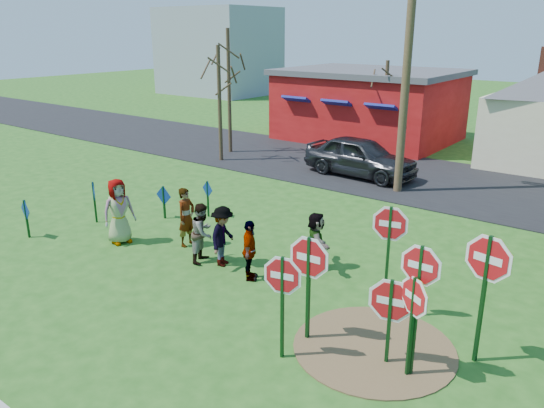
{
  "coord_description": "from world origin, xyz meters",
  "views": [
    {
      "loc": [
        8.37,
        -9.45,
        6.01
      ],
      "look_at": [
        0.05,
        1.52,
        1.46
      ],
      "focal_mm": 35.0,
      "sensor_mm": 36.0,
      "label": 1
    }
  ],
  "objects_px": {
    "stop_sign_d": "(487,268)",
    "utility_pole": "(408,53)",
    "stop_sign_b": "(389,234)",
    "person_a": "(119,211)",
    "person_b": "(186,217)",
    "suv": "(360,157)",
    "stop_sign_c": "(419,281)",
    "stop_sign_a": "(282,285)"
  },
  "relations": [
    {
      "from": "stop_sign_b",
      "to": "person_a",
      "type": "distance_m",
      "value": 8.21
    },
    {
      "from": "stop_sign_b",
      "to": "suv",
      "type": "distance_m",
      "value": 11.83
    },
    {
      "from": "suv",
      "to": "utility_pole",
      "type": "height_order",
      "value": "utility_pole"
    },
    {
      "from": "person_a",
      "to": "stop_sign_c",
      "type": "bearing_deg",
      "value": -80.81
    },
    {
      "from": "utility_pole",
      "to": "stop_sign_b",
      "type": "bearing_deg",
      "value": -67.27
    },
    {
      "from": "stop_sign_c",
      "to": "person_b",
      "type": "bearing_deg",
      "value": 167.47
    },
    {
      "from": "stop_sign_d",
      "to": "person_b",
      "type": "relative_size",
      "value": 1.56
    },
    {
      "from": "stop_sign_d",
      "to": "utility_pole",
      "type": "distance_m",
      "value": 11.59
    },
    {
      "from": "stop_sign_b",
      "to": "suv",
      "type": "height_order",
      "value": "stop_sign_b"
    },
    {
      "from": "stop_sign_c",
      "to": "stop_sign_d",
      "type": "distance_m",
      "value": 1.4
    },
    {
      "from": "utility_pole",
      "to": "person_b",
      "type": "bearing_deg",
      "value": -106.71
    },
    {
      "from": "person_b",
      "to": "stop_sign_d",
      "type": "bearing_deg",
      "value": -99.23
    },
    {
      "from": "person_b",
      "to": "suv",
      "type": "height_order",
      "value": "person_b"
    },
    {
      "from": "person_a",
      "to": "utility_pole",
      "type": "relative_size",
      "value": 0.2
    },
    {
      "from": "stop_sign_a",
      "to": "person_b",
      "type": "bearing_deg",
      "value": 138.79
    },
    {
      "from": "stop_sign_b",
      "to": "person_a",
      "type": "height_order",
      "value": "stop_sign_b"
    },
    {
      "from": "stop_sign_c",
      "to": "person_b",
      "type": "distance_m",
      "value": 7.98
    },
    {
      "from": "person_b",
      "to": "stop_sign_c",
      "type": "bearing_deg",
      "value": -108.04
    },
    {
      "from": "stop_sign_a",
      "to": "stop_sign_d",
      "type": "distance_m",
      "value": 3.7
    },
    {
      "from": "stop_sign_d",
      "to": "person_b",
      "type": "bearing_deg",
      "value": -174.0
    },
    {
      "from": "person_b",
      "to": "utility_pole",
      "type": "relative_size",
      "value": 0.18
    },
    {
      "from": "stop_sign_a",
      "to": "stop_sign_b",
      "type": "distance_m",
      "value": 2.73
    },
    {
      "from": "person_b",
      "to": "suv",
      "type": "distance_m",
      "value": 9.83
    },
    {
      "from": "stop_sign_a",
      "to": "stop_sign_b",
      "type": "xyz_separation_m",
      "value": [
        0.9,
        2.55,
        0.41
      ]
    },
    {
      "from": "person_a",
      "to": "suv",
      "type": "height_order",
      "value": "person_a"
    },
    {
      "from": "person_b",
      "to": "utility_pole",
      "type": "height_order",
      "value": "utility_pole"
    },
    {
      "from": "person_a",
      "to": "stop_sign_b",
      "type": "bearing_deg",
      "value": -70.57
    },
    {
      "from": "stop_sign_b",
      "to": "person_a",
      "type": "xyz_separation_m",
      "value": [
        -8.12,
        -0.74,
        -0.98
      ]
    },
    {
      "from": "stop_sign_b",
      "to": "person_b",
      "type": "bearing_deg",
      "value": 163.3
    },
    {
      "from": "stop_sign_a",
      "to": "person_b",
      "type": "height_order",
      "value": "stop_sign_a"
    },
    {
      "from": "stop_sign_c",
      "to": "person_a",
      "type": "bearing_deg",
      "value": 176.09
    },
    {
      "from": "stop_sign_d",
      "to": "suv",
      "type": "xyz_separation_m",
      "value": [
        -8.13,
        10.54,
        -1.05
      ]
    },
    {
      "from": "stop_sign_d",
      "to": "person_a",
      "type": "height_order",
      "value": "stop_sign_d"
    },
    {
      "from": "stop_sign_d",
      "to": "person_a",
      "type": "distance_m",
      "value": 10.27
    },
    {
      "from": "stop_sign_a",
      "to": "person_b",
      "type": "relative_size",
      "value": 1.29
    },
    {
      "from": "stop_sign_a",
      "to": "stop_sign_c",
      "type": "distance_m",
      "value": 2.43
    },
    {
      "from": "stop_sign_c",
      "to": "person_b",
      "type": "xyz_separation_m",
      "value": [
        -7.69,
        1.87,
        -1.02
      ]
    },
    {
      "from": "person_a",
      "to": "suv",
      "type": "bearing_deg",
      "value": 3.34
    },
    {
      "from": "utility_pole",
      "to": "person_a",
      "type": "bearing_deg",
      "value": -113.99
    },
    {
      "from": "stop_sign_a",
      "to": "stop_sign_c",
      "type": "bearing_deg",
      "value": 10.03
    },
    {
      "from": "stop_sign_b",
      "to": "person_b",
      "type": "xyz_separation_m",
      "value": [
        -6.39,
        0.3,
        -1.08
      ]
    },
    {
      "from": "suv",
      "to": "utility_pole",
      "type": "distance_m",
      "value": 5.01
    }
  ]
}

